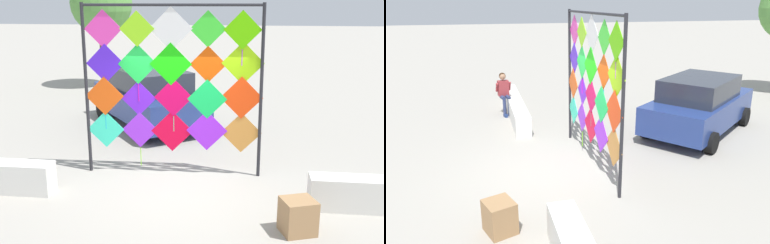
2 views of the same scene
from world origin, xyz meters
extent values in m
plane|color=#9E998E|center=(0.00, 0.00, 0.00)|extent=(120.00, 120.00, 0.00)
cylinder|color=#232328|center=(-2.08, 0.91, 1.78)|extent=(0.07, 0.07, 3.56)
cylinder|color=#232328|center=(1.53, 1.04, 1.78)|extent=(0.07, 0.07, 3.56)
cylinder|color=#232328|center=(-0.27, 0.98, 3.51)|extent=(3.61, 0.18, 0.06)
cube|color=#34F1C0|center=(-1.70, 0.92, 0.94)|extent=(0.79, 0.04, 0.79)
cube|color=#8F2AEC|center=(-0.97, 0.96, 0.95)|extent=(0.77, 0.04, 0.77)
cylinder|color=#79E516|center=(-0.97, 0.97, 0.35)|extent=(0.02, 0.02, 0.42)
cube|color=red|center=(-0.29, 0.98, 0.94)|extent=(0.89, 0.04, 0.89)
cube|color=#9323EF|center=(0.44, 0.99, 0.97)|extent=(0.85, 0.04, 0.85)
cube|color=#CC8032|center=(1.15, 1.03, 0.94)|extent=(0.85, 0.04, 0.85)
cube|color=#E94E10|center=(-1.70, 0.91, 1.67)|extent=(0.82, 0.04, 0.82)
cylinder|color=#16A9E5|center=(-1.70, 0.92, 1.11)|extent=(0.02, 0.02, 0.30)
cube|color=#681CE2|center=(-0.98, 0.97, 1.62)|extent=(0.74, 0.04, 0.74)
cylinder|color=#96E516|center=(-0.98, 0.98, 1.09)|extent=(0.02, 0.02, 0.32)
cube|color=#D6074C|center=(-0.25, 0.97, 1.66)|extent=(0.80, 0.04, 0.80)
cylinder|color=#16E59F|center=(-0.25, 0.98, 1.10)|extent=(0.02, 0.02, 0.33)
cube|color=#13CE53|center=(0.44, 0.98, 1.64)|extent=(0.82, 0.04, 0.82)
cube|color=#ED380C|center=(1.14, 1.01, 1.68)|extent=(0.87, 0.04, 0.87)
cube|color=#4A1DDF|center=(-1.65, 0.93, 2.34)|extent=(0.80, 0.04, 0.80)
cylinder|color=#B5E516|center=(-1.65, 0.94, 1.80)|extent=(0.02, 0.02, 0.28)
cube|color=#1DD446|center=(-0.98, 0.95, 2.34)|extent=(0.82, 0.04, 0.82)
cylinder|color=#E516B7|center=(-0.98, 0.96, 1.75)|extent=(0.02, 0.02, 0.37)
cube|color=#14D10B|center=(-0.30, 0.96, 2.35)|extent=(0.86, 0.04, 0.86)
cube|color=#D74506|center=(0.45, 1.02, 2.35)|extent=(0.75, 0.04, 0.75)
cylinder|color=#16A7E5|center=(0.45, 1.03, 1.87)|extent=(0.02, 0.02, 0.21)
cube|color=#8CD00E|center=(1.15, 1.03, 2.38)|extent=(0.87, 0.04, 0.87)
cylinder|color=#5F16E5|center=(1.15, 1.04, 1.72)|extent=(0.02, 0.02, 0.45)
cube|color=#F03AAE|center=(-1.67, 0.94, 3.04)|extent=(0.78, 0.04, 0.78)
cylinder|color=#16E561|center=(-1.67, 0.95, 2.51)|extent=(0.02, 0.02, 0.28)
cube|color=#92EE1B|center=(-0.97, 0.94, 3.05)|extent=(0.71, 0.04, 0.71)
cube|color=white|center=(-0.29, 0.98, 3.05)|extent=(0.87, 0.04, 0.87)
cylinder|color=#7B16E5|center=(-0.29, 0.99, 2.41)|extent=(0.02, 0.02, 0.42)
cube|color=#3AE731|center=(0.45, 1.02, 3.05)|extent=(0.73, 0.04, 0.73)
cylinder|color=#DC16E5|center=(0.45, 1.03, 2.51)|extent=(0.02, 0.02, 0.33)
cube|color=#55D705|center=(1.13, 1.02, 3.04)|extent=(0.76, 0.04, 0.76)
cylinder|color=#9616E5|center=(1.13, 1.03, 2.49)|extent=(0.02, 0.02, 0.32)
cube|color=navy|center=(-1.63, 4.76, 0.67)|extent=(4.06, 4.56, 0.77)
cube|color=#282D38|center=(-1.54, 4.64, 1.36)|extent=(2.75, 2.91, 0.62)
cylinder|color=black|center=(-3.25, 5.38, 0.29)|extent=(0.53, 0.60, 0.57)
cylinder|color=black|center=(-1.77, 6.49, 0.29)|extent=(0.53, 0.60, 0.57)
cylinder|color=black|center=(-1.50, 3.04, 0.29)|extent=(0.53, 0.60, 0.57)
cylinder|color=black|center=(-0.02, 4.14, 0.29)|extent=(0.53, 0.60, 0.57)
cube|color=#9E754C|center=(2.11, -1.35, 0.28)|extent=(0.63, 0.60, 0.57)
cylinder|color=brown|center=(-4.82, 10.64, 1.36)|extent=(0.30, 0.30, 2.72)
sphere|color=#569342|center=(-4.82, 10.64, 3.48)|extent=(2.54, 2.54, 2.54)
sphere|color=#569342|center=(-5.02, 11.05, 3.58)|extent=(1.65, 1.65, 1.65)
sphere|color=#569342|center=(-4.59, 10.99, 3.21)|extent=(1.35, 1.35, 1.35)
camera|label=1|loc=(1.25, -8.08, 3.60)|focal=42.59mm
camera|label=2|loc=(7.80, -1.51, 3.75)|focal=35.20mm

